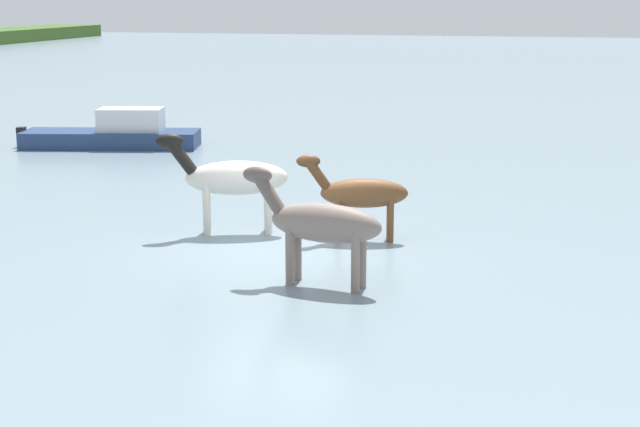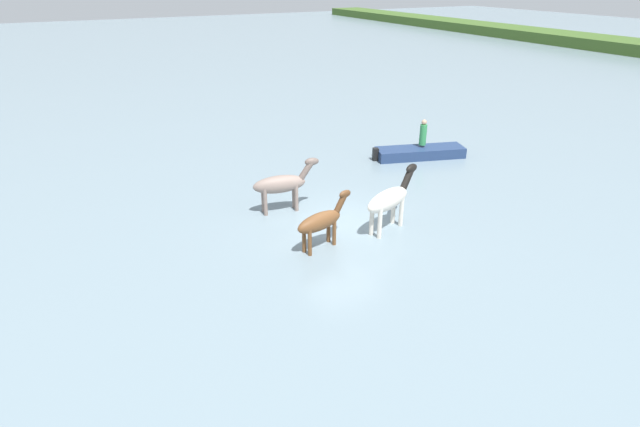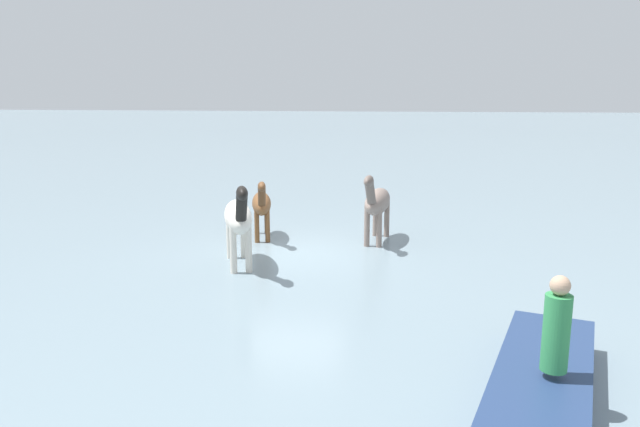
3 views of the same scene
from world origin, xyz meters
TOP-DOWN VIEW (x-y plane):
  - ground_plane at (0.00, 0.00)m, footprint 181.44×181.44m
  - horse_lead at (1.01, -1.32)m, footprint 0.87×2.16m
  - horse_rear_stallion at (0.96, 1.24)m, footprint 1.24×2.55m
  - horse_dun_straggler at (-2.01, -1.30)m, footprint 0.84×2.46m
  - boat_launch_far at (-4.35, 6.69)m, footprint 2.31×4.33m
  - person_watcher_seated at (-4.42, 6.87)m, footprint 0.32×0.32m

SIDE VIEW (x-z plane):
  - ground_plane at x=0.00m, z-range 0.00..0.00m
  - boat_launch_far at x=-4.35m, z-range -0.20..0.52m
  - horse_lead at x=1.01m, z-range 0.09..1.76m
  - horse_dun_straggler at x=-2.01m, z-range 0.10..1.99m
  - horse_rear_stallion at x=0.96m, z-range 0.10..2.11m
  - person_watcher_seated at x=-4.42m, z-range 0.53..1.72m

